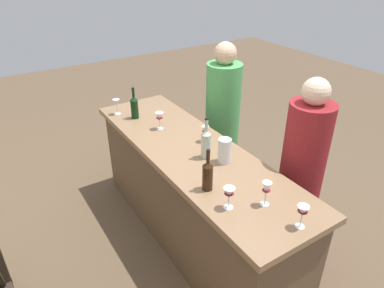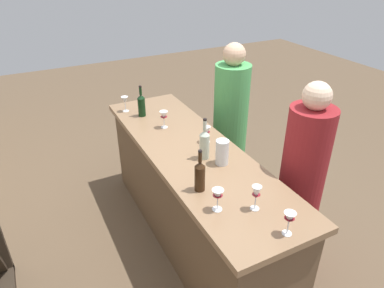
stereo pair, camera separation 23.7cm
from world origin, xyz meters
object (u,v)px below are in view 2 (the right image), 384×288
object	(u,v)px
wine_bottle_second_left_clear_pale	(204,143)
wine_bottle_center_dark_green	(141,105)
wine_glass_near_center	(289,219)
wine_glass_far_left	(164,116)
wine_glass_far_right	(125,101)
person_left_guest	(300,187)
wine_glass_far_center	(218,196)
wine_glass_near_right	(256,194)
wine_glass_near_left	(207,132)
person_center_guest	(230,126)
water_pitcher	(222,152)
wine_bottle_leftmost_amber_brown	(200,175)

from	to	relation	value
wine_bottle_second_left_clear_pale	wine_bottle_center_dark_green	xyz separation A→B (m)	(0.96, 0.16, -0.01)
wine_glass_near_center	wine_glass_far_left	bearing A→B (deg)	3.28
wine_bottle_center_dark_green	wine_glass_far_right	size ratio (longest dim) A/B	1.98
wine_glass_far_right	person_left_guest	bearing A→B (deg)	-150.50
wine_glass_far_right	person_left_guest	world-z (taller)	person_left_guest
wine_glass_far_left	wine_glass_far_center	size ratio (longest dim) A/B	1.05
wine_glass_near_right	person_left_guest	bearing A→B (deg)	-69.04
wine_glass_near_left	person_center_guest	size ratio (longest dim) A/B	0.09
wine_glass_near_center	water_pitcher	size ratio (longest dim) A/B	0.79
wine_glass_near_center	person_center_guest	xyz separation A→B (m)	(1.64, -0.68, -0.31)
wine_bottle_second_left_clear_pale	wine_glass_far_right	xyz separation A→B (m)	(1.13, 0.27, -0.01)
wine_glass_near_right	wine_glass_far_center	xyz separation A→B (m)	(0.10, 0.21, -0.01)
wine_bottle_second_left_clear_pale	wine_glass_far_right	distance (m)	1.16
wine_glass_far_left	wine_bottle_second_left_clear_pale	bearing A→B (deg)	-173.78
wine_glass_near_center	water_pitcher	bearing A→B (deg)	-4.05
wine_bottle_center_dark_green	wine_glass_near_left	distance (m)	0.80
person_center_guest	water_pitcher	bearing A→B (deg)	51.47
wine_glass_near_center	wine_glass_far_left	xyz separation A→B (m)	(1.57, 0.09, 0.00)
wine_bottle_center_dark_green	person_left_guest	size ratio (longest dim) A/B	0.19
person_left_guest	person_center_guest	distance (m)	1.14
wine_bottle_second_left_clear_pale	wine_glass_near_left	xyz separation A→B (m)	(0.21, -0.14, -0.03)
person_left_guest	wine_glass_far_center	bearing A→B (deg)	3.54
wine_bottle_second_left_clear_pale	wine_glass_far_left	xyz separation A→B (m)	(0.63, 0.07, -0.01)
person_left_guest	person_center_guest	bearing A→B (deg)	-99.91
wine_bottle_leftmost_amber_brown	wine_glass_near_left	xyz separation A→B (m)	(0.56, -0.37, -0.02)
wine_bottle_center_dark_green	person_center_guest	world-z (taller)	person_center_guest
wine_bottle_center_dark_green	water_pitcher	bearing A→B (deg)	-167.64
wine_glass_near_left	person_center_guest	world-z (taller)	person_center_guest
wine_glass_near_left	wine_glass_near_right	xyz separation A→B (m)	(-0.89, 0.15, 0.02)
wine_glass_near_center	wine_glass_far_center	xyz separation A→B (m)	(0.36, 0.25, -0.00)
wine_glass_near_center	person_center_guest	distance (m)	1.80
wine_bottle_leftmost_amber_brown	water_pitcher	size ratio (longest dim) A/B	1.57
wine_bottle_center_dark_green	wine_glass_near_right	bearing A→B (deg)	-174.84
wine_bottle_second_left_clear_pale	wine_bottle_center_dark_green	bearing A→B (deg)	9.44
wine_bottle_center_dark_green	wine_bottle_leftmost_amber_brown	bearing A→B (deg)	177.13
wine_glass_near_center	wine_glass_far_center	world-z (taller)	wine_glass_near_center
wine_bottle_center_dark_green	person_center_guest	size ratio (longest dim) A/B	0.19
wine_glass_far_center	person_center_guest	world-z (taller)	person_center_guest
wine_glass_near_right	wine_glass_far_left	distance (m)	1.31
wine_bottle_center_dark_green	person_left_guest	bearing A→B (deg)	-150.81
wine_glass_near_left	wine_glass_near_center	xyz separation A→B (m)	(-1.16, 0.12, 0.02)
wine_glass_near_right	person_left_guest	xyz separation A→B (m)	(0.24, -0.63, -0.32)
wine_glass_near_center	person_center_guest	bearing A→B (deg)	-22.34
water_pitcher	person_left_guest	xyz separation A→B (m)	(-0.31, -0.54, -0.30)
wine_glass_far_left	wine_glass_far_center	distance (m)	1.21
wine_glass_near_left	wine_glass_near_center	bearing A→B (deg)	174.11
wine_glass_far_center	person_center_guest	bearing A→B (deg)	-35.78
water_pitcher	wine_glass_near_right	bearing A→B (deg)	170.61
wine_glass_near_center	person_left_guest	bearing A→B (deg)	-49.76
wine_bottle_second_left_clear_pale	wine_glass_far_right	size ratio (longest dim) A/B	2.18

